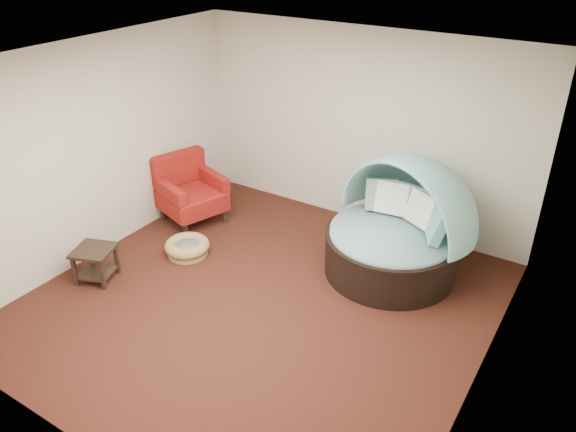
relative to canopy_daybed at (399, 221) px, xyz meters
The scene contains 10 objects.
floor 1.96m from the canopy_daybed, 125.20° to the right, with size 5.00×5.00×0.00m, color #401B12.
wall_back 1.61m from the canopy_daybed, 136.49° to the left, with size 5.00×5.00×0.00m, color beige.
wall_front 4.19m from the canopy_daybed, 104.80° to the right, with size 5.00×5.00×0.00m, color beige.
wall_left 3.92m from the canopy_daybed, 157.17° to the right, with size 5.00×5.00×0.00m, color beige.
wall_right 2.19m from the canopy_daybed, 46.04° to the right, with size 5.00×5.00×0.00m, color beige.
ceiling 2.78m from the canopy_daybed, 125.20° to the right, with size 5.00×5.00×0.00m, color white.
canopy_daybed is the anchor object (origin of this frame).
pet_basket 2.82m from the canopy_daybed, 155.12° to the right, with size 0.78×0.78×0.21m.
red_armchair 3.15m from the canopy_daybed, behind, with size 1.06×1.06×0.99m.
side_table 3.79m from the canopy_daybed, 144.18° to the right, with size 0.59×0.59×0.44m.
Camera 1 is at (3.15, -4.37, 4.05)m, focal length 35.00 mm.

